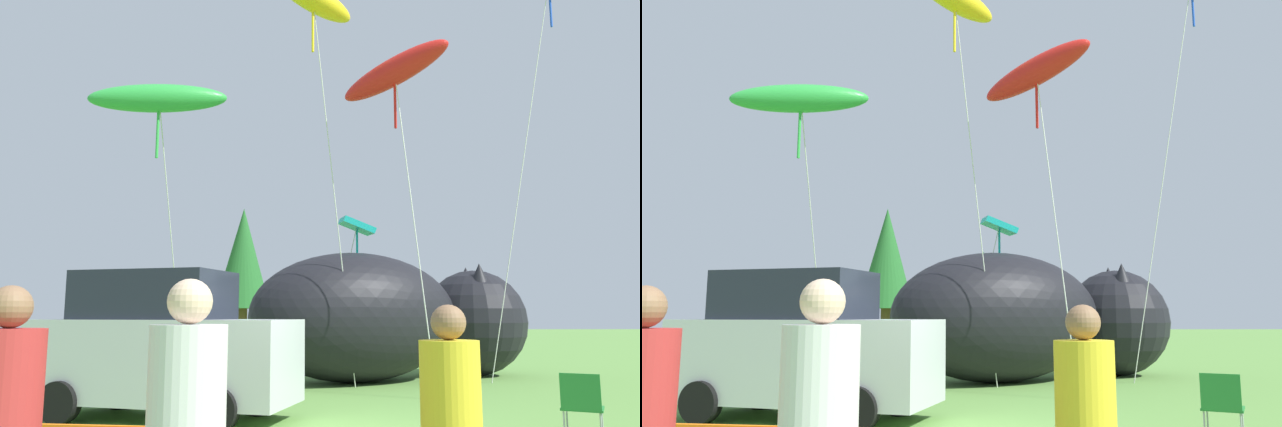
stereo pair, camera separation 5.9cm
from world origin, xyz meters
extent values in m
cube|color=#B7BCC1|center=(-2.27, 1.69, 0.92)|extent=(4.50, 2.78, 1.29)
cube|color=#1E232D|center=(-2.48, 1.75, 1.95)|extent=(2.65, 2.10, 0.78)
cylinder|color=black|center=(-0.79, 2.07, 0.32)|extent=(0.68, 0.41, 0.64)
cylinder|color=black|center=(-1.26, 0.55, 0.32)|extent=(0.68, 0.41, 0.64)
cylinder|color=black|center=(-3.29, 2.83, 0.32)|extent=(0.68, 0.41, 0.64)
cylinder|color=black|center=(-3.75, 1.31, 0.32)|extent=(0.68, 0.41, 0.64)
cube|color=#267F33|center=(3.63, -0.20, 0.43)|extent=(0.69, 0.69, 0.03)
cube|color=#267F33|center=(3.52, -0.42, 0.66)|extent=(0.45, 0.25, 0.46)
cylinder|color=#A5A5AD|center=(3.53, 0.09, 0.22)|extent=(0.02, 0.02, 0.43)
cylinder|color=#A5A5AD|center=(3.92, -0.10, 0.22)|extent=(0.02, 0.02, 0.43)
cylinder|color=#A5A5AD|center=(3.34, -0.29, 0.22)|extent=(0.02, 0.02, 0.43)
ellipsoid|color=black|center=(1.25, 7.02, 1.58)|extent=(6.45, 5.34, 3.17)
ellipsoid|color=white|center=(1.25, 7.02, 0.87)|extent=(4.28, 3.73, 1.42)
sphere|color=black|center=(4.62, 8.69, 1.42)|extent=(2.85, 2.85, 2.85)
cone|color=black|center=(4.62, 9.41, 2.56)|extent=(0.80, 0.80, 0.85)
cone|color=black|center=(4.62, 7.98, 2.56)|extent=(0.80, 0.80, 0.85)
cylinder|color=silver|center=(-0.60, -5.31, 1.24)|extent=(0.40, 0.40, 0.73)
sphere|color=beige|center=(-0.60, -5.31, 1.72)|extent=(0.24, 0.24, 0.24)
sphere|color=#8C6647|center=(-1.60, -5.15, 1.69)|extent=(0.23, 0.23, 0.23)
cylinder|color=yellow|center=(0.89, -4.67, 1.15)|extent=(0.37, 0.37, 0.68)
sphere|color=#8C6647|center=(0.89, -4.67, 1.60)|extent=(0.22, 0.22, 0.22)
cylinder|color=silver|center=(-3.01, 5.38, 3.09)|extent=(0.29, 2.50, 6.18)
ellipsoid|color=green|center=(-3.14, 4.14, 6.18)|extent=(2.96, 1.35, 0.97)
cylinder|color=green|center=(-3.14, 4.14, 5.48)|extent=(0.06, 0.06, 1.20)
cylinder|color=silver|center=(2.25, 4.19, 3.48)|extent=(0.66, 0.60, 6.96)
ellipsoid|color=red|center=(1.93, 4.48, 6.95)|extent=(2.61, 1.95, 1.43)
cylinder|color=red|center=(1.93, 4.48, 6.25)|extent=(0.06, 0.06, 1.20)
cylinder|color=silver|center=(5.47, 6.77, 5.22)|extent=(1.98, 0.16, 10.44)
cylinder|color=blue|center=(6.45, 6.70, 9.73)|extent=(0.06, 0.06, 1.20)
cylinder|color=silver|center=(0.62, 5.38, 4.41)|extent=(1.03, 1.28, 8.83)
cylinder|color=yellow|center=(0.13, 4.76, 8.13)|extent=(0.06, 0.06, 1.20)
cylinder|color=silver|center=(0.89, 7.85, 2.01)|extent=(0.98, 0.60, 4.02)
cube|color=#19B2B2|center=(1.37, 8.13, 4.01)|extent=(1.00, 1.02, 0.51)
cylinder|color=#19B2B2|center=(1.37, 8.13, 3.31)|extent=(0.06, 0.06, 1.20)
cylinder|color=brown|center=(2.04, 29.13, 0.64)|extent=(0.41, 0.41, 1.29)
cone|color=#236028|center=(2.04, 29.13, 3.35)|extent=(2.27, 2.27, 4.12)
cylinder|color=brown|center=(-4.05, 31.29, 1.00)|extent=(0.64, 0.64, 2.00)
cone|color=#236028|center=(-4.05, 31.29, 5.20)|extent=(3.52, 3.52, 6.40)
camera|label=1|loc=(0.00, -8.59, 1.65)|focal=35.00mm
camera|label=2|loc=(0.06, -8.60, 1.65)|focal=35.00mm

